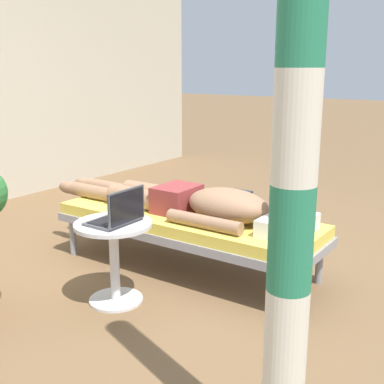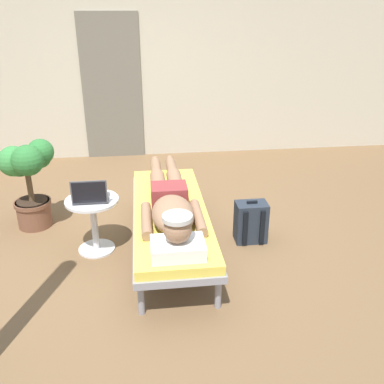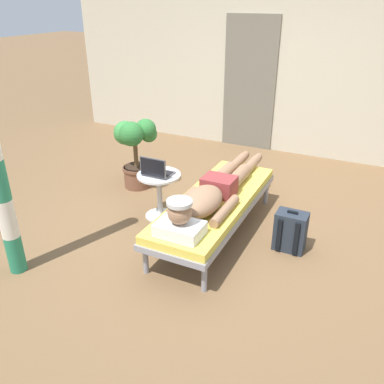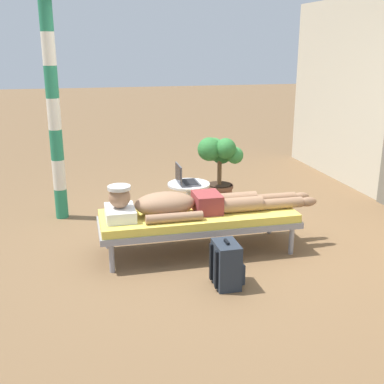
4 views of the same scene
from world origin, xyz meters
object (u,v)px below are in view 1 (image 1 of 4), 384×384
lounge_chair (187,223)px  backpack (234,216)px  person_reclining (200,202)px  laptop (119,215)px  porch_post (296,128)px  side_table (114,248)px

lounge_chair → backpack: (0.78, 0.06, -0.15)m
person_reclining → laptop: 0.71m
backpack → porch_post: (-2.15, -1.44, 1.07)m
lounge_chair → laptop: (-0.70, 0.01, 0.24)m
porch_post → backpack: bearing=33.8°
side_table → backpack: 1.49m
backpack → porch_post: bearing=-146.2°
lounge_chair → porch_post: (-1.37, -1.38, 0.92)m
lounge_chair → porch_post: porch_post is taller
side_table → laptop: 0.23m
person_reclining → porch_post: 2.01m
side_table → porch_post: bearing=-114.9°
backpack → person_reclining: bearing=-167.8°
lounge_chair → person_reclining: bearing=-90.0°
backpack → lounge_chair: bearing=-175.6°
lounge_chair → person_reclining: person_reclining is taller
lounge_chair → laptop: bearing=179.0°
side_table → laptop: bearing=-90.0°
porch_post → lounge_chair: bearing=45.2°
side_table → lounge_chair: bearing=-5.2°
laptop → porch_post: (-0.67, -1.39, 0.68)m
lounge_chair → person_reclining: 0.20m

